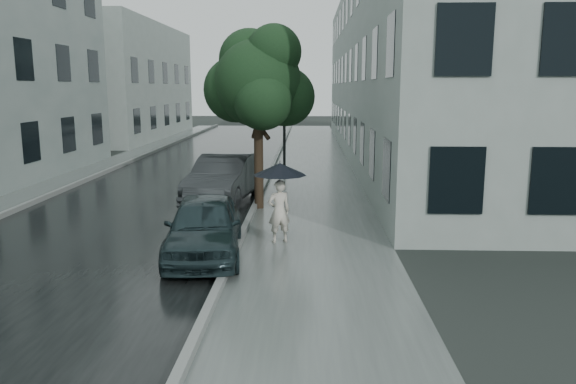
{
  "coord_description": "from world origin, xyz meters",
  "views": [
    {
      "loc": [
        0.03,
        -10.82,
        3.63
      ],
      "look_at": [
        -0.42,
        1.56,
        1.3
      ],
      "focal_mm": 35.0,
      "sensor_mm": 36.0,
      "label": 1
    }
  ],
  "objects_px": {
    "pedestrian": "(279,211)",
    "lamp_post": "(281,108)",
    "car_near": "(204,226)",
    "street_tree": "(258,82)",
    "car_far": "(224,178)"
  },
  "relations": [
    {
      "from": "pedestrian",
      "to": "lamp_post",
      "type": "xyz_separation_m",
      "value": [
        -0.52,
        11.36,
        1.97
      ]
    },
    {
      "from": "street_tree",
      "to": "lamp_post",
      "type": "xyz_separation_m",
      "value": [
        0.29,
        7.47,
        -1.04
      ]
    },
    {
      "from": "street_tree",
      "to": "car_far",
      "type": "xyz_separation_m",
      "value": [
        -1.2,
        0.88,
        -3.02
      ]
    },
    {
      "from": "car_far",
      "to": "car_near",
      "type": "bearing_deg",
      "value": -78.88
    },
    {
      "from": "pedestrian",
      "to": "lamp_post",
      "type": "distance_m",
      "value": 11.55
    },
    {
      "from": "lamp_post",
      "to": "car_far",
      "type": "xyz_separation_m",
      "value": [
        -1.49,
        -6.59,
        -1.98
      ]
    },
    {
      "from": "car_near",
      "to": "car_far",
      "type": "distance_m",
      "value": 5.95
    },
    {
      "from": "lamp_post",
      "to": "car_near",
      "type": "distance_m",
      "value": 12.73
    },
    {
      "from": "pedestrian",
      "to": "car_far",
      "type": "xyz_separation_m",
      "value": [
        -2.01,
        4.78,
        -0.01
      ]
    },
    {
      "from": "street_tree",
      "to": "car_far",
      "type": "height_order",
      "value": "street_tree"
    },
    {
      "from": "pedestrian",
      "to": "car_near",
      "type": "xyz_separation_m",
      "value": [
        -1.55,
        -1.16,
        -0.09
      ]
    },
    {
      "from": "street_tree",
      "to": "car_near",
      "type": "distance_m",
      "value": 5.98
    },
    {
      "from": "street_tree",
      "to": "car_near",
      "type": "relative_size",
      "value": 1.39
    },
    {
      "from": "lamp_post",
      "to": "street_tree",
      "type": "bearing_deg",
      "value": -81.16
    },
    {
      "from": "pedestrian",
      "to": "lamp_post",
      "type": "bearing_deg",
      "value": -108.75
    }
  ]
}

